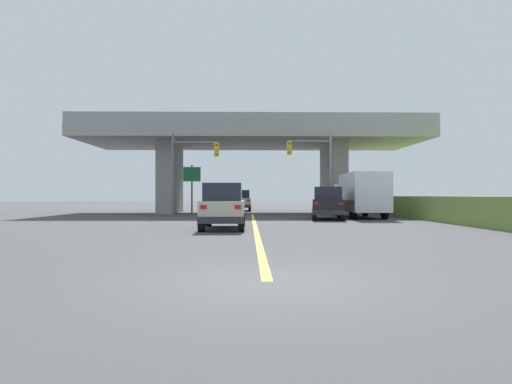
{
  "coord_description": "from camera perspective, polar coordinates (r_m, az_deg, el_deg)",
  "views": [
    {
      "loc": [
        -0.33,
        -7.56,
        1.48
      ],
      "look_at": [
        0.25,
        25.1,
        1.76
      ],
      "focal_mm": 30.81,
      "sensor_mm": 36.0,
      "label": 1
    }
  ],
  "objects": [
    {
      "name": "box_truck",
      "position": [
        30.32,
        13.45,
        -0.31
      ],
      "size": [
        2.33,
        6.79,
        2.96
      ],
      "color": "silver",
      "rests_on": "ground"
    },
    {
      "name": "lane_divider_stripe",
      "position": [
        21.35,
        -0.13,
        -4.45
      ],
      "size": [
        0.2,
        27.46,
        0.01
      ],
      "primitive_type": "cube",
      "color": "yellow",
      "rests_on": "ground"
    },
    {
      "name": "ground",
      "position": [
        38.11,
        -0.52,
        -2.71
      ],
      "size": [
        160.0,
        160.0,
        0.0
      ],
      "primitive_type": "plane",
      "color": "#424244"
    },
    {
      "name": "semi_truck_distant",
      "position": [
        60.39,
        -3.17,
        -0.36
      ],
      "size": [
        2.33,
        6.86,
        3.07
      ],
      "color": "silver",
      "rests_on": "ground"
    },
    {
      "name": "traffic_signal_nearside",
      "position": [
        31.78,
        7.87,
        3.85
      ],
      "size": [
        3.21,
        0.36,
        6.16
      ],
      "color": "slate",
      "rests_on": "ground"
    },
    {
      "name": "highway_sign",
      "position": [
        36.52,
        -8.33,
        1.74
      ],
      "size": [
        1.47,
        0.17,
        4.02
      ],
      "color": "#56595E",
      "rests_on": "ground"
    },
    {
      "name": "traffic_signal_farside",
      "position": [
        30.91,
        -8.79,
        3.68
      ],
      "size": [
        3.29,
        0.36,
        5.8
      ],
      "color": "#56595E",
      "rests_on": "ground"
    },
    {
      "name": "overpass_bridge",
      "position": [
        38.3,
        -0.52,
        5.66
      ],
      "size": [
        28.43,
        10.37,
        7.79
      ],
      "color": "gray",
      "rests_on": "ground"
    },
    {
      "name": "suv_lead",
      "position": [
        19.62,
        -4.24,
        -1.86
      ],
      "size": [
        1.89,
        4.43,
        2.02
      ],
      "color": "#B7B29E",
      "rests_on": "ground"
    },
    {
      "name": "sedan_oncoming",
      "position": [
        43.0,
        -2.0,
        -1.1
      ],
      "size": [
        2.0,
        4.79,
        2.02
      ],
      "color": "silver",
      "rests_on": "ground"
    },
    {
      "name": "suv_crossing",
      "position": [
        27.76,
        9.27,
        -1.45
      ],
      "size": [
        2.49,
        4.56,
        2.02
      ],
      "rotation": [
        0.0,
        0.0,
        -0.15
      ],
      "color": "black",
      "rests_on": "ground"
    }
  ]
}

